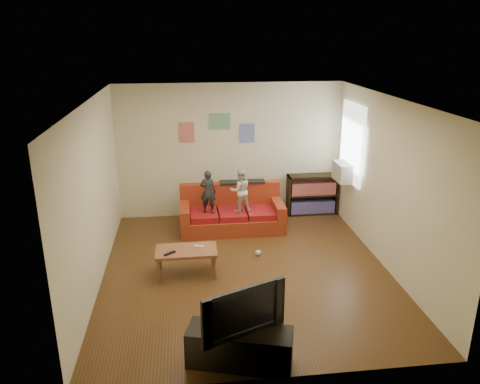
{
  "coord_description": "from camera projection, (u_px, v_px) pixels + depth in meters",
  "views": [
    {
      "loc": [
        -0.91,
        -6.63,
        3.62
      ],
      "look_at": [
        0.0,
        0.8,
        1.05
      ],
      "focal_mm": 35.0,
      "sensor_mm": 36.0,
      "label": 1
    }
  ],
  "objects": [
    {
      "name": "tissue",
      "position": [
        258.0,
        253.0,
        7.97
      ],
      "size": [
        0.11,
        0.11,
        0.1
      ],
      "primitive_type": "sphere",
      "rotation": [
        0.0,
        0.0,
        0.09
      ],
      "color": "silver",
      "rests_on": "ground"
    },
    {
      "name": "game_controller",
      "position": [
        199.0,
        247.0,
        7.31
      ],
      "size": [
        0.15,
        0.08,
        0.03
      ],
      "primitive_type": "cube",
      "rotation": [
        0.0,
        0.0,
        -0.3
      ],
      "color": "white",
      "rests_on": "coffee_table"
    },
    {
      "name": "file_box",
      "position": [
        259.0,
        221.0,
        9.07
      ],
      "size": [
        0.39,
        0.3,
        0.27
      ],
      "color": "silver",
      "rests_on": "ground"
    },
    {
      "name": "sofa",
      "position": [
        232.0,
        214.0,
        9.02
      ],
      "size": [
        1.96,
        0.9,
        0.86
      ],
      "color": "#A1351A",
      "rests_on": "ground"
    },
    {
      "name": "ac_unit",
      "position": [
        343.0,
        172.0,
        8.94
      ],
      "size": [
        0.28,
        0.55,
        0.35
      ],
      "primitive_type": "cube",
      "color": "#B7B2A3",
      "rests_on": "window"
    },
    {
      "name": "remote",
      "position": [
        170.0,
        253.0,
        7.1
      ],
      "size": [
        0.18,
        0.16,
        0.02
      ],
      "primitive_type": "cube",
      "rotation": [
        0.0,
        0.0,
        0.67
      ],
      "color": "black",
      "rests_on": "coffee_table"
    },
    {
      "name": "child_a",
      "position": [
        208.0,
        192.0,
        8.63
      ],
      "size": [
        0.34,
        0.27,
        0.82
      ],
      "primitive_type": "imported",
      "rotation": [
        0.0,
        0.0,
        2.86
      ],
      "color": "#21272E",
      "rests_on": "sofa"
    },
    {
      "name": "artwork_center",
      "position": [
        220.0,
        122.0,
        9.18
      ],
      "size": [
        0.42,
        0.01,
        0.32
      ],
      "primitive_type": "cube",
      "color": "#72B27F",
      "rests_on": "room_shell"
    },
    {
      "name": "room_shell",
      "position": [
        246.0,
        190.0,
        7.07
      ],
      "size": [
        4.52,
        5.02,
        2.72
      ],
      "color": "brown",
      "rests_on": "ground"
    },
    {
      "name": "coffee_table",
      "position": [
        186.0,
        253.0,
        7.26
      ],
      "size": [
        0.94,
        0.52,
        0.42
      ],
      "color": "#955837",
      "rests_on": "ground"
    },
    {
      "name": "artwork_right",
      "position": [
        247.0,
        133.0,
        9.33
      ],
      "size": [
        0.3,
        0.01,
        0.38
      ],
      "primitive_type": "cube",
      "color": "#727FCC",
      "rests_on": "room_shell"
    },
    {
      "name": "window",
      "position": [
        352.0,
        143.0,
        8.78
      ],
      "size": [
        0.04,
        1.08,
        1.48
      ],
      "primitive_type": "cube",
      "color": "white",
      "rests_on": "room_shell"
    },
    {
      "name": "tv_stand",
      "position": [
        240.0,
        347.0,
        5.31
      ],
      "size": [
        1.26,
        0.72,
        0.45
      ],
      "primitive_type": "cube",
      "rotation": [
        0.0,
        0.0,
        -0.28
      ],
      "color": "black",
      "rests_on": "ground"
    },
    {
      "name": "bookshelf",
      "position": [
        312.0,
        196.0,
        9.74
      ],
      "size": [
        1.05,
        0.31,
        0.84
      ],
      "color": "black",
      "rests_on": "ground"
    },
    {
      "name": "child_b",
      "position": [
        240.0,
        190.0,
        8.7
      ],
      "size": [
        0.44,
        0.36,
        0.82
      ],
      "primitive_type": "imported",
      "rotation": [
        0.0,
        0.0,
        3.28
      ],
      "color": "beige",
      "rests_on": "sofa"
    },
    {
      "name": "television",
      "position": [
        240.0,
        308.0,
        5.14
      ],
      "size": [
        1.0,
        0.53,
        0.59
      ],
      "primitive_type": "imported",
      "rotation": [
        0.0,
        0.0,
        0.41
      ],
      "color": "black",
      "rests_on": "tv_stand"
    },
    {
      "name": "artwork_left",
      "position": [
        187.0,
        132.0,
        9.17
      ],
      "size": [
        0.3,
        0.01,
        0.4
      ],
      "primitive_type": "cube",
      "color": "#D87266",
      "rests_on": "room_shell"
    }
  ]
}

